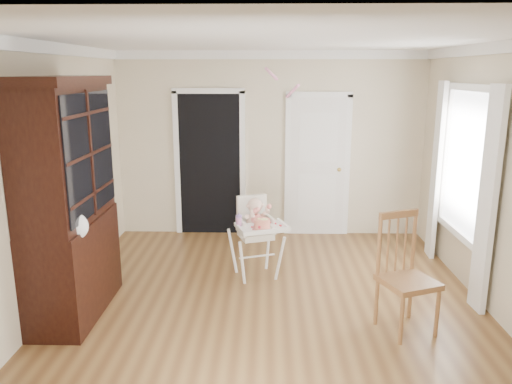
{
  "coord_description": "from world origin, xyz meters",
  "views": [
    {
      "loc": [
        -0.03,
        -4.82,
        2.41
      ],
      "look_at": [
        -0.17,
        0.72,
        1.07
      ],
      "focal_mm": 35.0,
      "sensor_mm": 36.0,
      "label": 1
    }
  ],
  "objects_px": {
    "high_chair": "(256,228)",
    "china_cabinet": "(68,200)",
    "sippy_cup": "(239,220)",
    "cake": "(262,224)",
    "dining_chair": "(406,277)"
  },
  "relations": [
    {
      "from": "sippy_cup",
      "to": "dining_chair",
      "type": "distance_m",
      "value": 1.95
    },
    {
      "from": "cake",
      "to": "dining_chair",
      "type": "bearing_deg",
      "value": -35.41
    },
    {
      "from": "high_chair",
      "to": "cake",
      "type": "height_order",
      "value": "high_chair"
    },
    {
      "from": "high_chair",
      "to": "sippy_cup",
      "type": "bearing_deg",
      "value": -154.94
    },
    {
      "from": "dining_chair",
      "to": "cake",
      "type": "bearing_deg",
      "value": 122.72
    },
    {
      "from": "high_chair",
      "to": "sippy_cup",
      "type": "xyz_separation_m",
      "value": [
        -0.19,
        -0.19,
        0.15
      ]
    },
    {
      "from": "cake",
      "to": "sippy_cup",
      "type": "distance_m",
      "value": 0.28
    },
    {
      "from": "cake",
      "to": "china_cabinet",
      "type": "relative_size",
      "value": 0.1
    },
    {
      "from": "high_chair",
      "to": "china_cabinet",
      "type": "distance_m",
      "value": 2.13
    },
    {
      "from": "high_chair",
      "to": "china_cabinet",
      "type": "relative_size",
      "value": 0.42
    },
    {
      "from": "high_chair",
      "to": "dining_chair",
      "type": "height_order",
      "value": "dining_chair"
    },
    {
      "from": "dining_chair",
      "to": "china_cabinet",
      "type": "bearing_deg",
      "value": 153.5
    },
    {
      "from": "high_chair",
      "to": "china_cabinet",
      "type": "height_order",
      "value": "china_cabinet"
    },
    {
      "from": "cake",
      "to": "dining_chair",
      "type": "distance_m",
      "value": 1.69
    },
    {
      "from": "high_chair",
      "to": "sippy_cup",
      "type": "distance_m",
      "value": 0.3
    }
  ]
}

